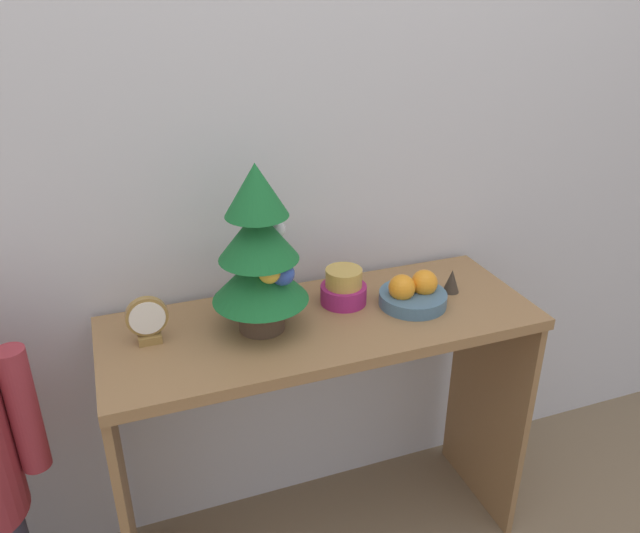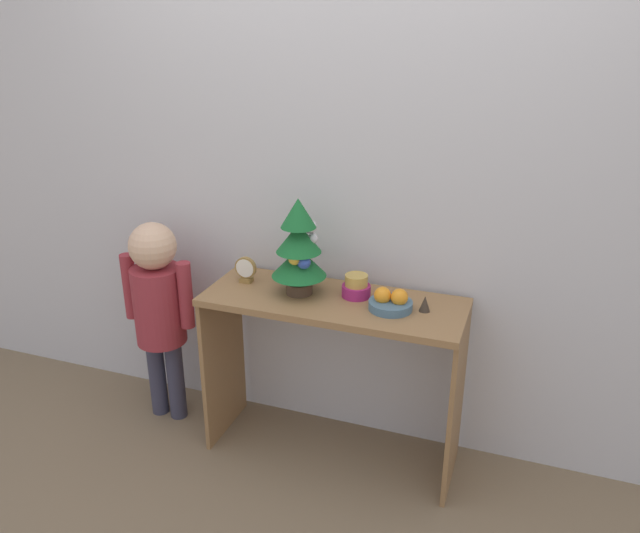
{
  "view_description": "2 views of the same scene",
  "coord_description": "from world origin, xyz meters",
  "px_view_note": "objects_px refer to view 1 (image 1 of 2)",
  "views": [
    {
      "loc": [
        -0.48,
        -1.08,
        1.58
      ],
      "look_at": [
        0.0,
        0.24,
        0.91
      ],
      "focal_mm": 35.0,
      "sensor_mm": 36.0,
      "label": 1
    },
    {
      "loc": [
        0.76,
        -2.05,
        1.88
      ],
      "look_at": [
        -0.05,
        0.18,
        0.93
      ],
      "focal_mm": 35.0,
      "sensor_mm": 36.0,
      "label": 2
    }
  ],
  "objects_px": {
    "singing_bowl": "(344,288)",
    "figurine": "(452,281)",
    "mini_tree": "(259,250)",
    "fruit_bowl": "(413,293)",
    "desk_clock": "(147,320)"
  },
  "relations": [
    {
      "from": "singing_bowl",
      "to": "desk_clock",
      "type": "height_order",
      "value": "desk_clock"
    },
    {
      "from": "mini_tree",
      "to": "desk_clock",
      "type": "relative_size",
      "value": 3.55
    },
    {
      "from": "mini_tree",
      "to": "singing_bowl",
      "type": "bearing_deg",
      "value": 12.52
    },
    {
      "from": "fruit_bowl",
      "to": "desk_clock",
      "type": "distance_m",
      "value": 0.68
    },
    {
      "from": "mini_tree",
      "to": "fruit_bowl",
      "type": "height_order",
      "value": "mini_tree"
    },
    {
      "from": "mini_tree",
      "to": "singing_bowl",
      "type": "xyz_separation_m",
      "value": [
        0.24,
        0.05,
        -0.17
      ]
    },
    {
      "from": "figurine",
      "to": "mini_tree",
      "type": "bearing_deg",
      "value": -179.21
    },
    {
      "from": "mini_tree",
      "to": "singing_bowl",
      "type": "distance_m",
      "value": 0.3
    },
    {
      "from": "desk_clock",
      "to": "fruit_bowl",
      "type": "bearing_deg",
      "value": -4.42
    },
    {
      "from": "mini_tree",
      "to": "desk_clock",
      "type": "distance_m",
      "value": 0.31
    },
    {
      "from": "mini_tree",
      "to": "figurine",
      "type": "relative_size",
      "value": 6.37
    },
    {
      "from": "singing_bowl",
      "to": "desk_clock",
      "type": "bearing_deg",
      "value": -177.6
    },
    {
      "from": "singing_bowl",
      "to": "desk_clock",
      "type": "distance_m",
      "value": 0.51
    },
    {
      "from": "singing_bowl",
      "to": "figurine",
      "type": "relative_size",
      "value": 1.85
    },
    {
      "from": "desk_clock",
      "to": "singing_bowl",
      "type": "bearing_deg",
      "value": 2.4
    }
  ]
}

